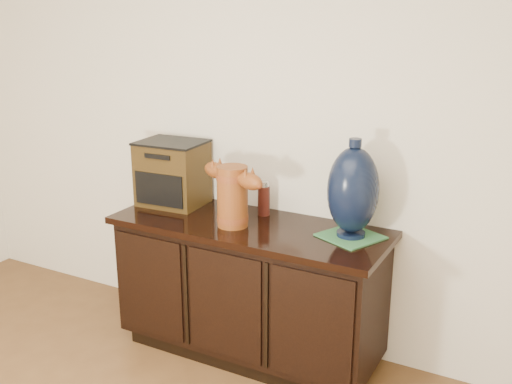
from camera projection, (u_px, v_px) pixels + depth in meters
The scene contains 6 objects.
sideboard at pixel (249, 288), 3.21m from camera, with size 1.46×0.56×0.75m.
terracotta_vessel at pixel (232, 193), 3.02m from camera, with size 0.44×0.23×0.31m.
tv_radio at pixel (173, 173), 3.37m from camera, with size 0.38×0.31×0.36m.
green_mat at pixel (351, 236), 2.92m from camera, with size 0.26×0.26×0.01m, color #32703F.
lamp_base at pixel (353, 191), 2.85m from camera, with size 0.33×0.33×0.48m.
spray_can at pixel (264, 198), 3.21m from camera, with size 0.06×0.06×0.19m.
Camera 1 is at (1.41, -0.33, 1.82)m, focal length 42.00 mm.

